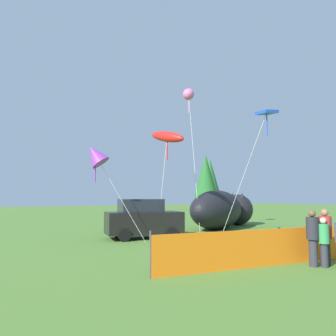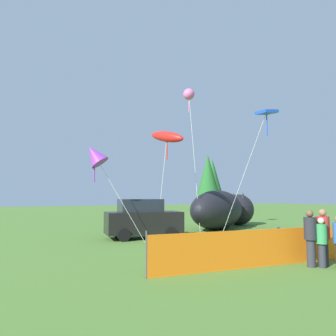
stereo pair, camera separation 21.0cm
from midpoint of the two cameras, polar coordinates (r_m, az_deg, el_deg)
ground_plane at (r=15.81m, az=10.49°, el=-13.08°), size 120.00×120.00×0.00m
parked_car at (r=17.85m, az=-4.06°, el=-8.85°), size 4.19×2.27×2.10m
folding_chair at (r=15.93m, az=18.51°, el=-11.05°), size 0.66×0.66×0.85m
inflatable_cat at (r=23.46m, az=9.72°, el=-7.35°), size 7.69×5.81×2.64m
safety_fence at (r=12.05m, az=20.37°, el=-12.63°), size 9.99×0.51×1.31m
spectator_in_white_shirt at (r=12.16m, az=25.89°, el=-10.42°), size 0.40×0.40×1.85m
spectator_in_red_shirt at (r=11.90m, az=25.64°, el=-11.27°), size 0.35×0.35×1.59m
spectator_in_black_shirt at (r=11.84m, az=24.04°, el=-10.71°), size 0.40×0.40×1.83m
kite_blue_box at (r=18.85m, az=16.98°, el=8.90°), size 1.97×2.73×6.97m
kite_red_lizard at (r=18.51m, az=0.14°, el=5.44°), size 1.54×2.61×6.23m
kite_pink_octopus at (r=23.06m, az=3.93°, el=12.57°), size 0.78×2.20×9.62m
kite_purple_delta at (r=15.90m, az=-12.27°, el=2.21°), size 3.30×1.43×4.88m
horizon_tree_east at (r=50.50m, az=7.09°, el=-1.36°), size 3.59×3.59×8.56m
horizon_tree_mid at (r=55.26m, az=7.86°, el=-1.73°), size 3.53×3.53×8.43m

